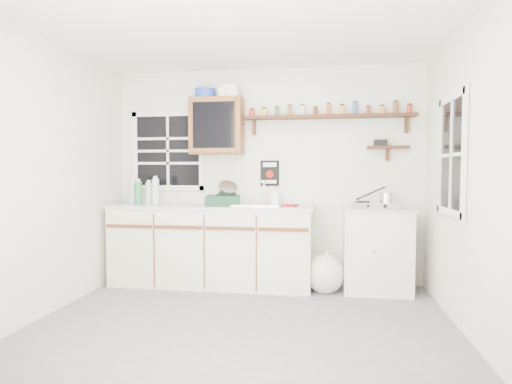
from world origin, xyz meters
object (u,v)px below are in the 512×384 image
at_px(upper_cabinet, 217,126).
at_px(hotplate, 375,205).
at_px(spice_shelf, 330,116).
at_px(dish_rack, 224,198).
at_px(main_cabinet, 211,245).
at_px(right_cabinet, 376,250).

relative_size(upper_cabinet, hotplate, 1.23).
distance_m(spice_shelf, dish_rack, 1.50).
relative_size(main_cabinet, upper_cabinet, 3.55).
distance_m(upper_cabinet, spice_shelf, 1.29).
height_order(spice_shelf, hotplate, spice_shelf).
distance_m(right_cabinet, upper_cabinet, 2.26).
height_order(main_cabinet, upper_cabinet, upper_cabinet).
bearing_deg(dish_rack, upper_cabinet, 111.84).
bearing_deg(right_cabinet, dish_rack, -176.61).
distance_m(upper_cabinet, dish_rack, 0.85).
distance_m(main_cabinet, dish_rack, 0.58).
distance_m(main_cabinet, upper_cabinet, 1.37).
distance_m(right_cabinet, hotplate, 0.49).
bearing_deg(spice_shelf, right_cabinet, -20.13).
bearing_deg(dish_rack, hotplate, -7.19).
height_order(main_cabinet, spice_shelf, spice_shelf).
xyz_separation_m(right_cabinet, dish_rack, (-1.67, -0.10, 0.56)).
distance_m(spice_shelf, hotplate, 1.12).
height_order(upper_cabinet, hotplate, upper_cabinet).
distance_m(main_cabinet, right_cabinet, 1.84).
bearing_deg(upper_cabinet, right_cabinet, -3.76).
bearing_deg(hotplate, upper_cabinet, 169.94).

